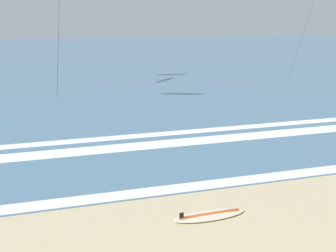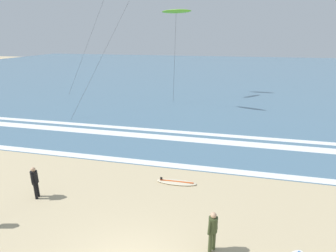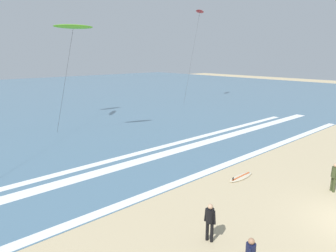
# 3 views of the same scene
# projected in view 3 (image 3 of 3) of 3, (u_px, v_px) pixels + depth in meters

# --- Properties ---
(ocean_surface) EXTENTS (140.00, 90.00, 0.01)m
(ocean_surface) POSITION_uv_depth(u_px,v_px,m) (14.00, 98.00, 51.41)
(ocean_surface) COLOR slate
(ocean_surface) RESTS_ON ground
(wave_foam_shoreline) EXTENTS (41.16, 0.63, 0.01)m
(wave_foam_shoreline) POSITION_uv_depth(u_px,v_px,m) (204.00, 173.00, 18.47)
(wave_foam_shoreline) COLOR white
(wave_foam_shoreline) RESTS_ON ocean_surface
(wave_foam_mid_break) EXTENTS (41.16, 1.02, 0.01)m
(wave_foam_mid_break) POSITION_uv_depth(u_px,v_px,m) (181.00, 149.00, 23.17)
(wave_foam_mid_break) COLOR white
(wave_foam_mid_break) RESTS_ON ocean_surface
(wave_foam_outer_break) EXTENTS (40.38, 0.65, 0.01)m
(wave_foam_outer_break) POSITION_uv_depth(u_px,v_px,m) (140.00, 153.00, 22.31)
(wave_foam_outer_break) COLOR white
(wave_foam_outer_break) RESTS_ON ocean_surface
(surfer_mid_group) EXTENTS (0.32, 0.51, 1.60)m
(surfer_mid_group) POSITION_uv_depth(u_px,v_px,m) (210.00, 219.00, 11.54)
(surfer_mid_group) COLOR black
(surfer_mid_group) RESTS_ON ground
(surfer_left_near) EXTENTS (0.37, 0.46, 1.60)m
(surfer_left_near) POSITION_uv_depth(u_px,v_px,m) (334.00, 175.00, 15.81)
(surfer_left_near) COLOR #384223
(surfer_left_near) RESTS_ON ground
(surfboard_right_spare) EXTENTS (2.11, 0.65, 0.25)m
(surfboard_right_spare) POSITION_uv_depth(u_px,v_px,m) (241.00, 177.00, 17.81)
(surfboard_right_spare) COLOR beige
(surfboard_right_spare) RESTS_ON ground
(kite_red_low_near) EXTENTS (6.87, 3.01, 13.98)m
(kite_red_low_near) POSITION_uv_depth(u_px,v_px,m) (200.00, 12.00, 45.60)
(kite_red_low_near) COLOR red
(kite_red_low_near) RESTS_ON ground
(kite_lime_high_right) EXTENTS (3.28, 4.12, 9.71)m
(kite_lime_high_right) POSITION_uv_depth(u_px,v_px,m) (73.00, 27.00, 24.46)
(kite_lime_high_right) COLOR #70C628
(kite_lime_high_right) RESTS_ON ground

